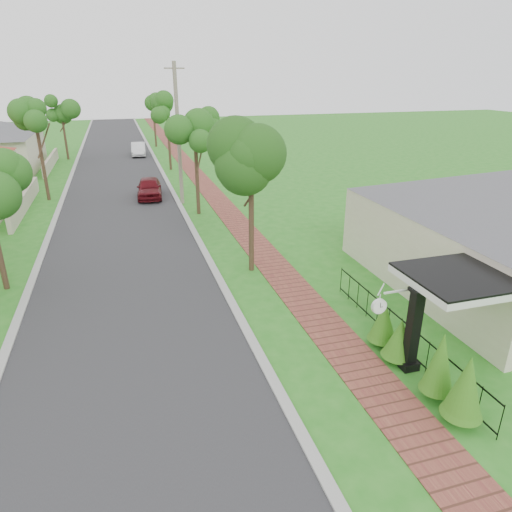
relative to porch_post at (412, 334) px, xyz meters
name	(u,v)px	position (x,y,z in m)	size (l,w,h in m)	color
ground	(245,375)	(-4.55, 1.00, -1.12)	(160.00, 160.00, 0.00)	#25771C
road	(120,202)	(-7.55, 21.00, -1.12)	(7.00, 120.00, 0.02)	#28282B
kerb_right	(176,198)	(-3.90, 21.00, -1.12)	(0.30, 120.00, 0.10)	#9E9E99
kerb_left	(60,207)	(-11.20, 21.00, -1.12)	(0.30, 120.00, 0.10)	#9E9E99
sidewalk	(214,196)	(-1.30, 21.00, -1.12)	(1.50, 120.00, 0.03)	brown
porch_post	(412,334)	(0.00, 0.00, 0.00)	(0.48, 0.48, 2.52)	black
picket_fence	(400,332)	(0.35, 1.00, -0.59)	(0.03, 8.02, 1.00)	black
street_trees	(113,120)	(-7.42, 27.84, 3.42)	(10.70, 37.65, 5.89)	#382619
hedge_row	(422,356)	(-0.10, -0.64, -0.29)	(0.86, 4.37, 2.03)	#235A12
parked_car_red	(149,188)	(-5.55, 21.70, -0.46)	(1.57, 3.90, 1.33)	#570D13
parked_car_white	(138,149)	(-5.30, 39.26, -0.48)	(1.35, 3.86, 1.27)	white
near_tree	(251,158)	(-2.35, 8.00, 3.64)	(2.32, 2.32, 5.96)	#382619
utility_pole	(178,135)	(-3.65, 19.64, 3.19)	(1.20, 0.24, 8.50)	gray
station_clock	(380,305)	(-0.86, 0.40, 0.83)	(1.07, 0.13, 0.63)	white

